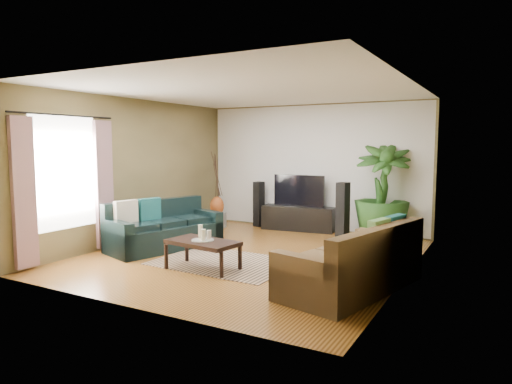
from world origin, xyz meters
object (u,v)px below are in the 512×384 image
Objects in this scene: coffee_table at (203,255)px; tv_stand at (299,218)px; speaker_right at (343,211)px; sofa_left at (165,225)px; sofa_right at (351,257)px; side_table at (178,221)px; speaker_left at (259,204)px; television at (299,191)px; vase at (217,206)px; pedestal at (217,220)px; potted_plant at (382,192)px.

coffee_table is 3.55m from tv_stand.
speaker_right is (1.10, 3.14, 0.34)m from coffee_table.
sofa_left and sofa_right have the same top height.
side_table is (-0.66, 1.18, -0.15)m from sofa_left.
speaker_left is (0.39, 2.76, 0.08)m from sofa_left.
sofa_right is 1.36× the size of tv_stand.
sofa_right is at bearing -56.85° from television.
coffee_table is at bearing -101.86° from sofa_left.
vase is (-1.69, -0.63, 0.23)m from tv_stand.
speaker_left is 2.36× the size of vase.
side_table is at bearing -147.84° from speaker_right.
sofa_right is 2.10× the size of speaker_left.
coffee_table is at bearing -96.87° from tv_stand.
television is 1.13× the size of speaker_left.
coffee_table is 3.35m from speaker_right.
pedestal is (-2.80, -0.23, -0.39)m from speaker_right.
speaker_right is at bearing -27.18° from tv_stand.
speaker_right reaches higher than pedestal.
coffee_table is at bearing -97.71° from speaker_right.
television is 2.07× the size of side_table.
side_table is at bearing -112.49° from speaker_left.
tv_stand is at bearing 0.00° from television.
speaker_left reaches higher than coffee_table.
television reaches higher than vase.
tv_stand is 4.66× the size of pedestal.
potted_plant reaches higher than sofa_right.
coffee_table is 3.95m from potted_plant.
vase is 0.78× the size of side_table.
tv_stand is (-2.21, 3.39, -0.17)m from sofa_right.
speaker_right is at bearing 4.60° from vase.
speaker_left is 2.13m from speaker_right.
sofa_left is at bearing -85.93° from sofa_right.
potted_plant is 4.15m from side_table.
coffee_table is at bearing -59.76° from vase.
coffee_table is at bearing -59.76° from pedestal.
vase is at bearing -171.21° from potted_plant.
coffee_table is 3.39m from vase.
television is (1.37, 2.76, 0.43)m from sofa_left.
side_table is at bearing -158.67° from potted_plant.
side_table is (-2.04, 1.96, 0.06)m from coffee_table.
sofa_left reaches higher than vase.
speaker_right is at bearing -20.11° from television.
television reaches higher than sofa_right.
tv_stand is 1.80m from pedestal.
tv_stand is at bearing -132.88° from sofa_right.
coffee_table is 0.96× the size of speaker_right.
side_table reaches higher than coffee_table.
speaker_right is at bearing 20.56° from side_table.
potted_plant reaches higher than speaker_right.
speaker_left is at bearing 178.02° from potted_plant.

